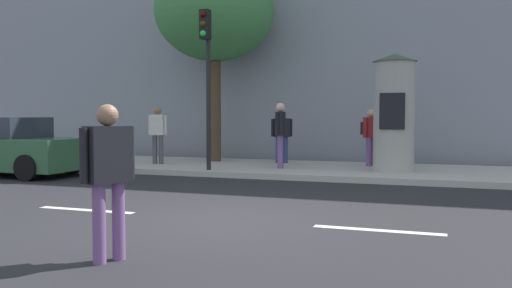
# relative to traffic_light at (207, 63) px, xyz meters

# --- Properties ---
(ground_plane) EXTENTS (80.00, 80.00, 0.00)m
(ground_plane) POSITION_rel_traffic_light_xyz_m (2.56, -5.24, -2.94)
(ground_plane) COLOR #232326
(sidewalk_curb) EXTENTS (36.00, 4.00, 0.15)m
(sidewalk_curb) POSITION_rel_traffic_light_xyz_m (2.56, 1.76, -2.86)
(sidewalk_curb) COLOR #B2ADA3
(sidewalk_curb) RESTS_ON ground_plane
(lane_markings) EXTENTS (25.80, 0.16, 0.01)m
(lane_markings) POSITION_rel_traffic_light_xyz_m (2.56, -5.24, -2.94)
(lane_markings) COLOR silver
(lane_markings) RESTS_ON ground_plane
(traffic_light) EXTENTS (0.24, 0.45, 4.13)m
(traffic_light) POSITION_rel_traffic_light_xyz_m (0.00, 0.00, 0.00)
(traffic_light) COLOR black
(traffic_light) RESTS_ON sidewalk_curb
(poster_column) EXTENTS (1.13, 1.13, 2.99)m
(poster_column) POSITION_rel_traffic_light_xyz_m (4.61, 1.32, -1.27)
(poster_column) COLOR #9E9B93
(poster_column) RESTS_ON sidewalk_curb
(street_tree) EXTENTS (3.71, 3.71, 6.27)m
(street_tree) POSITION_rel_traffic_light_xyz_m (-0.96, 2.71, 1.87)
(street_tree) COLOR #4C3826
(street_tree) RESTS_ON sidewalk_curb
(pedestrian_tallest) EXTENTS (0.50, 0.61, 1.71)m
(pedestrian_tallest) POSITION_rel_traffic_light_xyz_m (2.36, -7.78, -1.91)
(pedestrian_tallest) COLOR #724C84
(pedestrian_tallest) RESTS_ON ground_plane
(pedestrian_near_pole) EXTENTS (0.55, 0.31, 1.69)m
(pedestrian_near_pole) POSITION_rel_traffic_light_xyz_m (-2.14, 1.23, -1.81)
(pedestrian_near_pole) COLOR #4C4C51
(pedestrian_near_pole) RESTS_ON sidewalk_curb
(pedestrian_with_backpack) EXTENTS (0.50, 0.51, 1.60)m
(pedestrian_with_backpack) POSITION_rel_traffic_light_xyz_m (3.86, 2.61, -1.85)
(pedestrian_with_backpack) COLOR #724C84
(pedestrian_with_backpack) RESTS_ON sidewalk_curb
(pedestrian_in_light_jacket) EXTENTS (0.59, 0.41, 1.55)m
(pedestrian_in_light_jacket) POSITION_rel_traffic_light_xyz_m (1.24, 2.68, -1.88)
(pedestrian_in_light_jacket) COLOR navy
(pedestrian_in_light_jacket) RESTS_ON sidewalk_curb
(pedestrian_in_dark_shirt) EXTENTS (0.40, 0.63, 1.77)m
(pedestrian_in_dark_shirt) POSITION_rel_traffic_light_xyz_m (1.63, 1.20, -1.73)
(pedestrian_in_dark_shirt) COLOR #724C84
(pedestrian_in_dark_shirt) RESTS_ON sidewalk_curb
(parked_car_red) EXTENTS (4.48, 1.87, 1.53)m
(parked_car_red) POSITION_rel_traffic_light_xyz_m (-5.28, -1.56, -2.20)
(parked_car_red) COLOR #2D5938
(parked_car_red) RESTS_ON ground_plane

